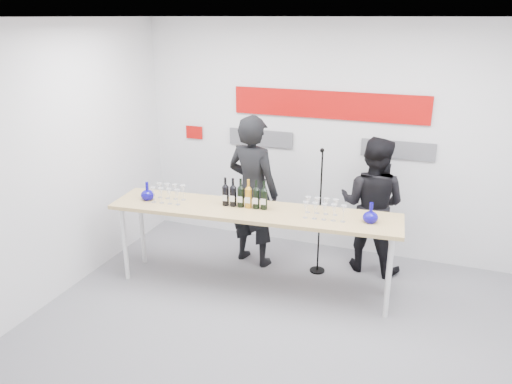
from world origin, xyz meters
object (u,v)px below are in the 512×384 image
at_px(tasting_table, 253,216).
at_px(mic_stand, 319,236).
at_px(presenter_left, 253,191).
at_px(presenter_right, 372,205).

relative_size(tasting_table, mic_stand, 2.07).
xyz_separation_m(presenter_left, mic_stand, (0.85, 0.01, -0.47)).
bearing_deg(presenter_left, presenter_right, -153.41).
bearing_deg(presenter_left, mic_stand, -166.10).
distance_m(tasting_table, presenter_left, 0.67).
relative_size(presenter_left, presenter_right, 1.13).
height_order(presenter_right, mic_stand, presenter_right).
xyz_separation_m(presenter_left, presenter_right, (1.42, 0.33, -0.11)).
bearing_deg(presenter_right, mic_stand, 39.68).
height_order(tasting_table, presenter_right, presenter_right).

